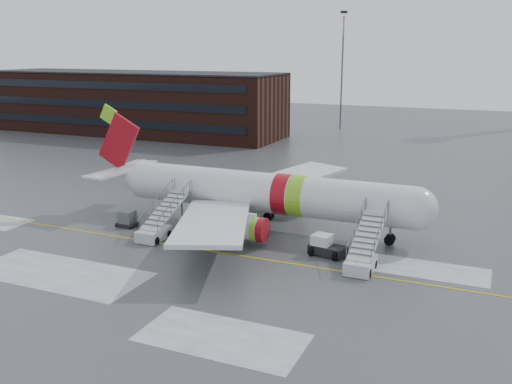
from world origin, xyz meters
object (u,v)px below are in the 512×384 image
at_px(pushback_tug, 326,246).
at_px(airliner, 255,192).
at_px(uld_container, 127,219).
at_px(airstair_aft, 158,226).
at_px(airstair_fwd, 363,255).

bearing_deg(pushback_tug, airliner, 150.31).
distance_m(airliner, uld_container, 12.71).
height_order(airstair_aft, uld_container, airstair_aft).
bearing_deg(airstair_fwd, uld_container, 176.01).
relative_size(airstair_aft, uld_container, 3.95).
bearing_deg(airstair_fwd, pushback_tug, 154.66).
xyz_separation_m(airstair_aft, pushback_tug, (15.34, 1.67, -0.30)).
relative_size(pushback_tug, uld_container, 1.66).
distance_m(airstair_fwd, airstair_aft, 18.86).
relative_size(airliner, airstair_aft, 4.55).
bearing_deg(airstair_fwd, airstair_aft, 180.00).
xyz_separation_m(pushback_tug, uld_container, (-19.95, -0.03, -0.03)).
bearing_deg(pushback_tug, airstair_fwd, -25.34).
distance_m(airstair_aft, pushback_tug, 15.43).
bearing_deg(uld_container, airstair_aft, -19.53).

